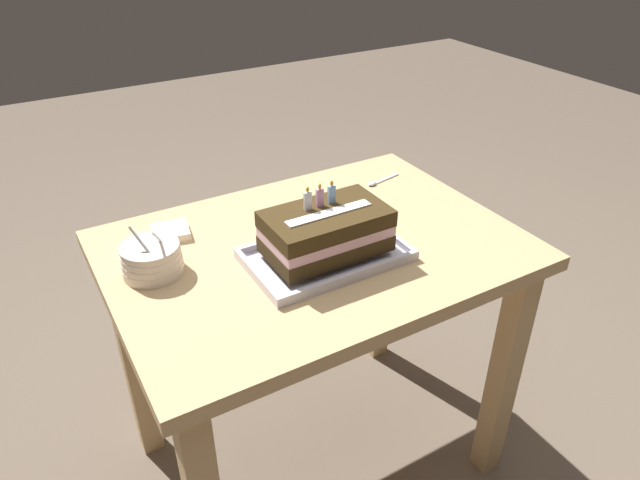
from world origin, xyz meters
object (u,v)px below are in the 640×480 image
(birthday_cake, at_px, (326,231))
(bowl_stack, at_px, (152,259))
(serving_spoon_near_tray, at_px, (377,182))
(napkin_pile, at_px, (171,232))
(foil_tray, at_px, (326,256))

(birthday_cake, distance_m, bowl_stack, 0.38)
(bowl_stack, height_order, serving_spoon_near_tray, bowl_stack)
(napkin_pile, bearing_deg, serving_spoon_near_tray, -1.27)
(foil_tray, height_order, bowl_stack, bowl_stack)
(foil_tray, height_order, serving_spoon_near_tray, foil_tray)
(foil_tray, relative_size, napkin_pile, 3.60)
(napkin_pile, bearing_deg, foil_tray, -45.36)
(foil_tray, distance_m, bowl_stack, 0.38)
(bowl_stack, height_order, napkin_pile, bowl_stack)
(foil_tray, xyz_separation_m, bowl_stack, (-0.35, 0.14, 0.03))
(birthday_cake, bearing_deg, bowl_stack, 157.77)
(birthday_cake, relative_size, serving_spoon_near_tray, 2.21)
(birthday_cake, height_order, bowl_stack, birthday_cake)
(bowl_stack, distance_m, napkin_pile, 0.16)
(serving_spoon_near_tray, bearing_deg, bowl_stack, -170.15)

